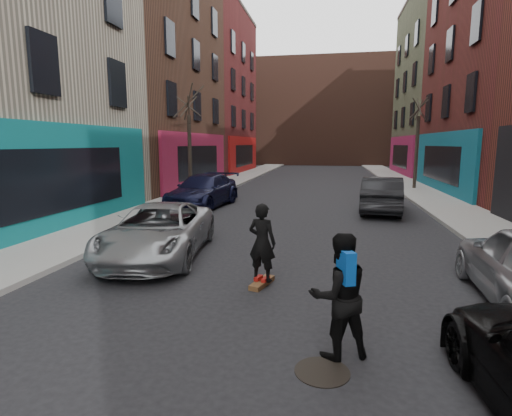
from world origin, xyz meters
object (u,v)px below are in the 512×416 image
at_px(tree_left_far, 189,133).
at_px(tree_right_far, 418,132).
at_px(pedestrian, 339,295).
at_px(manhole, 322,372).
at_px(parked_right_end, 382,195).
at_px(parked_left_end, 203,191).
at_px(skateboard, 262,283).
at_px(skateboarder, 262,242).
at_px(parked_left_far, 159,231).

bearing_deg(tree_left_far, tree_right_far, 25.82).
relative_size(pedestrian, manhole, 2.43).
height_order(parked_right_end, manhole, parked_right_end).
distance_m(tree_left_far, parked_left_end, 4.17).
relative_size(tree_right_far, parked_right_end, 1.51).
distance_m(tree_left_far, pedestrian, 16.80).
xyz_separation_m(skateboard, skateboarder, (0.00, 0.00, 0.84)).
distance_m(tree_right_far, parked_left_end, 14.21).
height_order(tree_right_far, manhole, tree_right_far).
relative_size(parked_left_far, skateboard, 5.94).
xyz_separation_m(tree_right_far, skateboarder, (-6.46, -18.37, -2.64)).
height_order(parked_left_far, pedestrian, pedestrian).
distance_m(parked_left_end, manhole, 13.74).
bearing_deg(parked_right_end, skateboarder, 77.44).
distance_m(tree_right_far, skateboard, 19.79).
xyz_separation_m(parked_left_far, parked_right_end, (6.40, 7.94, 0.08)).
height_order(parked_left_far, skateboarder, skateboarder).
xyz_separation_m(parked_right_end, pedestrian, (-2.00, -12.06, 0.12)).
bearing_deg(skateboarder, tree_left_far, -49.03).
bearing_deg(parked_left_far, manhole, -54.66).
height_order(parked_left_far, skateboard, parked_left_far).
height_order(parked_left_end, skateboarder, skateboarder).
bearing_deg(pedestrian, parked_right_end, -122.06).
bearing_deg(parked_right_end, tree_left_far, -9.31).
xyz_separation_m(skateboarder, pedestrian, (1.46, -2.50, -0.03)).
xyz_separation_m(parked_left_end, skateboard, (4.34, -9.58, -0.68)).
height_order(tree_left_far, tree_right_far, tree_right_far).
bearing_deg(parked_right_end, parked_left_far, 58.46).
relative_size(parked_right_end, manhole, 6.43).
xyz_separation_m(tree_left_far, pedestrian, (7.40, -14.87, -2.52)).
relative_size(parked_right_end, pedestrian, 2.64).
bearing_deg(parked_left_end, tree_right_far, 45.12).
bearing_deg(tree_left_far, skateboard, -64.36).
xyz_separation_m(parked_right_end, skateboard, (-3.46, -9.56, -0.69)).
relative_size(tree_right_far, parked_left_end, 1.35).
relative_size(tree_right_far, pedestrian, 3.99).
bearing_deg(parked_left_far, pedestrian, -50.43).
xyz_separation_m(parked_right_end, manhole, (-2.19, -12.51, -0.74)).
height_order(tree_left_far, parked_left_end, tree_left_far).
height_order(skateboarder, pedestrian, pedestrian).
distance_m(parked_left_far, parked_right_end, 10.20).
height_order(parked_left_end, parked_right_end, parked_right_end).
relative_size(skateboard, skateboarder, 0.50).
distance_m(tree_left_far, parked_left_far, 11.49).
xyz_separation_m(parked_left_far, parked_left_end, (-1.40, 7.96, 0.07)).
distance_m(skateboard, manhole, 3.21).
xyz_separation_m(tree_right_far, parked_right_end, (-3.00, -8.81, -2.79)).
relative_size(parked_right_end, skateboarder, 2.84).
distance_m(tree_left_far, skateboard, 14.12).
distance_m(parked_left_far, skateboarder, 3.37).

